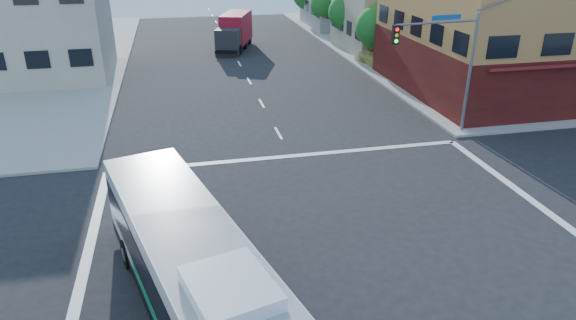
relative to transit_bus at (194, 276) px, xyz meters
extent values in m
plane|color=black|center=(5.66, 2.47, -1.81)|extent=(120.00, 120.00, 0.00)
cube|color=#9A978E|center=(40.66, 37.47, -1.73)|extent=(50.00, 50.00, 0.15)
cube|color=#521812|center=(25.66, 20.97, 0.19)|extent=(18.09, 15.08, 4.00)
cube|color=#BFB492|center=(22.66, 36.47, 2.69)|extent=(12.00, 10.00, 9.00)
cube|color=beige|center=(-11.34, 32.47, 2.19)|extent=(12.00, 10.00, 8.00)
cylinder|color=slate|center=(16.46, 13.27, 1.69)|extent=(0.18, 0.18, 7.00)
cylinder|color=slate|center=(13.96, 13.02, 4.79)|extent=(5.01, 0.62, 0.12)
cube|color=black|center=(11.46, 12.77, 4.29)|extent=(0.32, 0.30, 1.00)
sphere|color=#FF0C0C|center=(11.46, 12.60, 4.59)|extent=(0.20, 0.20, 0.20)
sphere|color=yellow|center=(11.46, 12.60, 4.29)|extent=(0.20, 0.20, 0.20)
sphere|color=#19FF33|center=(11.46, 12.60, 3.99)|extent=(0.20, 0.20, 0.20)
cube|color=#154E92|center=(14.46, 13.07, 5.04)|extent=(1.80, 0.22, 0.28)
cylinder|color=#3D2216|center=(17.46, 30.47, -0.84)|extent=(0.28, 0.28, 1.92)
sphere|color=#195A1F|center=(17.46, 30.47, 1.56)|extent=(3.60, 3.60, 3.60)
sphere|color=#195A1F|center=(17.86, 30.17, 2.46)|extent=(2.52, 2.52, 2.52)
cylinder|color=#3D2216|center=(17.46, 38.47, -0.81)|extent=(0.28, 0.28, 1.99)
sphere|color=#195A1F|center=(17.46, 38.47, 1.71)|extent=(3.80, 3.80, 3.80)
sphere|color=#195A1F|center=(17.86, 38.17, 2.66)|extent=(2.66, 2.66, 2.66)
cylinder|color=#3D2216|center=(17.46, 46.47, -0.86)|extent=(0.28, 0.28, 1.89)
sphere|color=#195A1F|center=(17.46, 46.47, 1.44)|extent=(3.40, 3.40, 3.40)
cylinder|color=#3D2216|center=(17.46, 54.47, -0.79)|extent=(0.28, 0.28, 2.03)
cube|color=black|center=(-0.01, 0.02, -1.24)|extent=(5.86, 12.74, 0.47)
cube|color=silver|center=(-0.01, 0.02, 0.04)|extent=(5.84, 12.71, 2.96)
cube|color=black|center=(-0.01, 0.02, 0.22)|extent=(5.80, 12.36, 1.30)
cube|color=black|center=(-1.63, 5.97, 0.11)|extent=(2.36, 0.70, 1.40)
cube|color=#E5590C|center=(-1.64, 6.00, 1.15)|extent=(1.93, 0.57, 0.29)
cube|color=silver|center=(-0.01, 0.02, 1.45)|extent=(5.73, 12.46, 0.12)
cube|color=silver|center=(0.82, -2.98, 1.70)|extent=(2.39, 2.69, 0.37)
cube|color=#047843|center=(-1.16, -0.83, -0.72)|extent=(1.53, 5.51, 0.29)
cube|color=#047843|center=(1.42, -0.13, -0.72)|extent=(1.53, 5.51, 0.29)
cylinder|color=black|center=(-2.25, 3.54, -1.27)|extent=(0.59, 1.12, 1.08)
cylinder|color=#99999E|center=(-2.40, 3.50, -1.27)|extent=(0.18, 0.53, 0.54)
cylinder|color=black|center=(0.14, 4.19, -1.27)|extent=(0.59, 1.12, 1.08)
cylinder|color=#99999E|center=(0.28, 4.23, -1.27)|extent=(0.18, 0.53, 0.54)
cube|color=#27272C|center=(5.15, 37.34, -0.56)|extent=(2.79, 2.73, 2.50)
cube|color=black|center=(4.85, 36.48, -0.17)|extent=(1.93, 0.74, 0.96)
cube|color=#A81024|center=(6.36, 40.78, 0.21)|extent=(3.96, 5.84, 2.88)
cube|color=black|center=(5.98, 39.69, -1.28)|extent=(4.55, 7.95, 0.29)
cylinder|color=black|center=(4.26, 37.85, -1.33)|extent=(0.57, 1.00, 0.96)
cylinder|color=black|center=(6.17, 37.18, -1.33)|extent=(0.57, 1.00, 0.96)
cylinder|color=black|center=(5.19, 40.48, -1.33)|extent=(0.57, 1.00, 0.96)
cylinder|color=black|center=(7.09, 39.81, -1.33)|extent=(0.57, 1.00, 0.96)
cylinder|color=black|center=(5.99, 42.75, -1.33)|extent=(0.57, 1.00, 0.96)
cylinder|color=black|center=(7.89, 42.08, -1.33)|extent=(0.57, 1.00, 0.96)
imported|color=#D0C357|center=(17.50, 29.95, -1.10)|extent=(2.37, 4.37, 1.41)
camera|label=1|loc=(0.06, -12.72, 9.31)|focal=32.00mm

